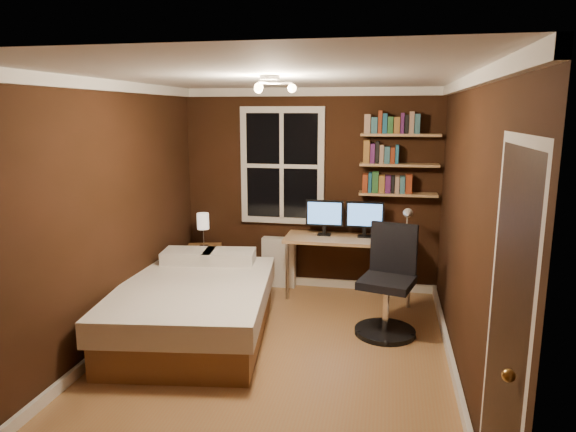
% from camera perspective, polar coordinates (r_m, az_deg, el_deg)
% --- Properties ---
extents(floor, '(4.20, 4.20, 0.00)m').
position_cam_1_polar(floor, '(4.86, -1.56, -15.62)').
color(floor, '#97653C').
rests_on(floor, ground).
extents(wall_back, '(3.20, 0.04, 2.50)m').
position_cam_1_polar(wall_back, '(6.46, 2.47, 2.91)').
color(wall_back, black).
rests_on(wall_back, ground).
extents(wall_left, '(0.04, 4.20, 2.50)m').
position_cam_1_polar(wall_left, '(5.02, -19.74, -0.25)').
color(wall_left, black).
rests_on(wall_left, ground).
extents(wall_right, '(0.04, 4.20, 2.50)m').
position_cam_1_polar(wall_right, '(4.37, 19.28, -1.90)').
color(wall_right, black).
rests_on(wall_right, ground).
extents(ceiling, '(3.20, 4.20, 0.02)m').
position_cam_1_polar(ceiling, '(4.33, -1.75, 15.28)').
color(ceiling, white).
rests_on(ceiling, wall_back).
extents(window, '(1.06, 0.06, 1.46)m').
position_cam_1_polar(window, '(6.45, -0.64, 5.59)').
color(window, silver).
rests_on(window, wall_back).
extents(door, '(0.03, 0.82, 2.05)m').
position_cam_1_polar(door, '(2.99, 22.93, -12.92)').
color(door, black).
rests_on(door, ground).
extents(door_knob, '(0.06, 0.06, 0.06)m').
position_cam_1_polar(door_knob, '(2.72, 23.32, -15.97)').
color(door_knob, '#BD8C3D').
rests_on(door_knob, door).
extents(ceiling_fixture, '(0.44, 0.44, 0.18)m').
position_cam_1_polar(ceiling_fixture, '(4.23, -2.05, 14.01)').
color(ceiling_fixture, beige).
rests_on(ceiling_fixture, ceiling).
extents(bookshelf_lower, '(0.92, 0.22, 0.03)m').
position_cam_1_polar(bookshelf_lower, '(6.27, 12.11, 2.40)').
color(bookshelf_lower, tan).
rests_on(bookshelf_lower, wall_back).
extents(books_row_lower, '(0.54, 0.16, 0.23)m').
position_cam_1_polar(books_row_lower, '(6.25, 12.16, 3.57)').
color(books_row_lower, maroon).
rests_on(books_row_lower, bookshelf_lower).
extents(bookshelf_middle, '(0.92, 0.22, 0.03)m').
position_cam_1_polar(bookshelf_middle, '(6.23, 12.25, 5.58)').
color(bookshelf_middle, tan).
rests_on(bookshelf_middle, wall_back).
extents(books_row_middle, '(0.42, 0.16, 0.23)m').
position_cam_1_polar(books_row_middle, '(6.22, 12.30, 6.77)').
color(books_row_middle, '#1B5979').
rests_on(books_row_middle, bookshelf_middle).
extents(bookshelf_upper, '(0.92, 0.22, 0.03)m').
position_cam_1_polar(bookshelf_upper, '(6.20, 12.38, 8.80)').
color(bookshelf_upper, tan).
rests_on(bookshelf_upper, wall_back).
extents(books_row_upper, '(0.60, 0.16, 0.23)m').
position_cam_1_polar(books_row_upper, '(6.20, 12.44, 10.00)').
color(books_row_upper, '#2A622E').
rests_on(books_row_upper, bookshelf_upper).
extents(bed, '(1.70, 2.18, 0.68)m').
position_cam_1_polar(bed, '(5.31, -10.32, -9.93)').
color(bed, brown).
rests_on(bed, ground).
extents(nightstand, '(0.52, 0.52, 0.53)m').
position_cam_1_polar(nightstand, '(6.68, -9.26, -5.62)').
color(nightstand, brown).
rests_on(nightstand, ground).
extents(bedside_lamp, '(0.15, 0.15, 0.44)m').
position_cam_1_polar(bedside_lamp, '(6.55, -9.40, -1.57)').
color(bedside_lamp, beige).
rests_on(bedside_lamp, nightstand).
extents(radiator, '(0.43, 0.15, 0.64)m').
position_cam_1_polar(radiator, '(6.62, -1.01, -5.13)').
color(radiator, silver).
rests_on(radiator, ground).
extents(desk, '(1.54, 0.58, 0.73)m').
position_cam_1_polar(desk, '(6.22, 6.80, -2.96)').
color(desk, tan).
rests_on(desk, ground).
extents(monitor_left, '(0.46, 0.12, 0.43)m').
position_cam_1_polar(monitor_left, '(6.26, 4.07, -0.20)').
color(monitor_left, black).
rests_on(monitor_left, desk).
extents(monitor_right, '(0.46, 0.12, 0.43)m').
position_cam_1_polar(monitor_right, '(6.22, 8.52, -0.37)').
color(monitor_right, black).
rests_on(monitor_right, desk).
extents(desk_lamp, '(0.14, 0.32, 0.44)m').
position_cam_1_polar(desk_lamp, '(6.01, 13.10, -0.92)').
color(desk_lamp, silver).
rests_on(desk_lamp, desk).
extents(office_chair, '(0.61, 0.61, 1.11)m').
position_cam_1_polar(office_chair, '(5.33, 11.04, -8.22)').
color(office_chair, black).
rests_on(office_chair, ground).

